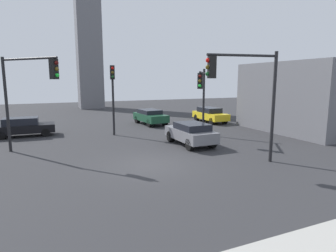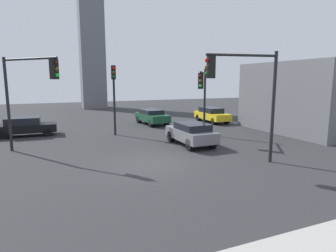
{
  "view_description": "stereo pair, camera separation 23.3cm",
  "coord_description": "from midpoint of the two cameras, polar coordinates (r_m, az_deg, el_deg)",
  "views": [
    {
      "loc": [
        -4.47,
        -12.41,
        4.06
      ],
      "look_at": [
        1.9,
        2.18,
        1.46
      ],
      "focal_mm": 30.19,
      "sensor_mm": 36.0,
      "label": 1
    },
    {
      "loc": [
        -4.26,
        -12.51,
        4.06
      ],
      "look_at": [
        1.9,
        2.18,
        1.46
      ],
      "focal_mm": 30.19,
      "sensor_mm": 36.0,
      "label": 2
    }
  ],
  "objects": [
    {
      "name": "traffic_light_1",
      "position": [
        16.75,
        -26.76,
        7.65
      ],
      "size": [
        2.8,
        3.16,
        5.31
      ],
      "rotation": [
        0.0,
        0.0,
        -0.85
      ],
      "color": "black",
      "rests_on": "ground_plane"
    },
    {
      "name": "car_3",
      "position": [
        23.01,
        -27.43,
        -0.11
      ],
      "size": [
        4.16,
        1.79,
        1.38
      ],
      "rotation": [
        0.0,
        0.0,
        -0.03
      ],
      "color": "black",
      "rests_on": "ground_plane"
    },
    {
      "name": "traffic_light_3",
      "position": [
        21.05,
        -11.41,
        7.73
      ],
      "size": [
        0.36,
        0.48,
        5.1
      ],
      "rotation": [
        0.0,
        0.0,
        -1.7
      ],
      "color": "black",
      "rests_on": "ground_plane"
    },
    {
      "name": "skyline_tower",
      "position": [
        43.65,
        -16.05,
        19.47
      ],
      "size": [
        3.31,
        3.31,
        24.08
      ],
      "primitive_type": "cube",
      "color": "slate",
      "rests_on": "ground_plane"
    },
    {
      "name": "traffic_light_2",
      "position": [
        13.82,
        14.71,
        8.21
      ],
      "size": [
        3.58,
        0.84,
        5.4
      ],
      "rotation": [
        0.0,
        0.0,
        2.97
      ],
      "color": "black",
      "rests_on": "ground_plane"
    },
    {
      "name": "car_5",
      "position": [
        26.08,
        -3.84,
        1.96
      ],
      "size": [
        2.18,
        4.19,
        1.36
      ],
      "rotation": [
        0.0,
        0.0,
        -1.47
      ],
      "color": "#19472D",
      "rests_on": "ground_plane"
    },
    {
      "name": "car_0",
      "position": [
        27.76,
        8.24,
        2.33
      ],
      "size": [
        1.69,
        4.2,
        1.41
      ],
      "rotation": [
        0.0,
        0.0,
        -1.57
      ],
      "color": "yellow",
      "rests_on": "ground_plane"
    },
    {
      "name": "car_2",
      "position": [
        17.83,
        4.24,
        -1.41
      ],
      "size": [
        1.86,
        3.95,
        1.41
      ],
      "rotation": [
        0.0,
        0.0,
        1.58
      ],
      "color": "slate",
      "rests_on": "ground_plane"
    },
    {
      "name": "ground_plane",
      "position": [
        13.81,
        -4.12,
        -7.83
      ],
      "size": [
        83.98,
        83.98,
        0.0
      ],
      "primitive_type": "plane",
      "color": "#2D2D30"
    },
    {
      "name": "building_flank",
      "position": [
        27.02,
        29.05,
        5.24
      ],
      "size": [
        11.23,
        9.04,
        5.41
      ],
      "primitive_type": "cube",
      "color": "slate",
      "rests_on": "ground_plane"
    },
    {
      "name": "traffic_light_0",
      "position": [
        19.59,
        6.53,
        7.27
      ],
      "size": [
        1.74,
        2.27,
        4.85
      ],
      "rotation": [
        0.0,
        0.0,
        -2.21
      ],
      "color": "black",
      "rests_on": "ground_plane"
    }
  ]
}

